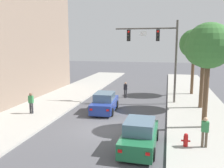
{
  "coord_description": "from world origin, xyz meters",
  "views": [
    {
      "loc": [
        3.92,
        -14.73,
        5.57
      ],
      "look_at": [
        -0.92,
        6.21,
        2.0
      ],
      "focal_mm": 39.01,
      "sensor_mm": 36.0,
      "label": 1
    }
  ],
  "objects_px": {
    "fire_hydrant": "(186,140)",
    "street_tree_third": "(194,44)",
    "pedestrian_sidewalk_left_walker": "(31,102)",
    "car_following_green": "(140,135)",
    "street_tree_nearest": "(209,47)",
    "pedestrian_crossing_road": "(125,89)",
    "pedestrian_sidewalk_right_walker": "(205,131)",
    "traffic_signal_mast": "(159,47)",
    "street_tree_second": "(204,48)",
    "car_lead_blue": "(105,103)"
  },
  "relations": [
    {
      "from": "fire_hydrant",
      "to": "street_tree_third",
      "type": "xyz_separation_m",
      "value": [
        1.55,
        14.57,
        5.01
      ]
    },
    {
      "from": "fire_hydrant",
      "to": "pedestrian_sidewalk_left_walker",
      "type": "bearing_deg",
      "value": 161.76
    },
    {
      "from": "car_following_green",
      "to": "pedestrian_sidewalk_left_walker",
      "type": "height_order",
      "value": "pedestrian_sidewalk_left_walker"
    },
    {
      "from": "pedestrian_sidewalk_left_walker",
      "to": "street_tree_nearest",
      "type": "bearing_deg",
      "value": -1.44
    },
    {
      "from": "fire_hydrant",
      "to": "street_tree_nearest",
      "type": "height_order",
      "value": "street_tree_nearest"
    },
    {
      "from": "pedestrian_crossing_road",
      "to": "street_tree_nearest",
      "type": "bearing_deg",
      "value": -50.87
    },
    {
      "from": "pedestrian_sidewalk_right_walker",
      "to": "street_tree_third",
      "type": "distance_m",
      "value": 15.15
    },
    {
      "from": "traffic_signal_mast",
      "to": "street_tree_second",
      "type": "bearing_deg",
      "value": -21.02
    },
    {
      "from": "pedestrian_crossing_road",
      "to": "street_tree_nearest",
      "type": "relative_size",
      "value": 0.24
    },
    {
      "from": "traffic_signal_mast",
      "to": "pedestrian_sidewalk_left_walker",
      "type": "height_order",
      "value": "traffic_signal_mast"
    },
    {
      "from": "car_lead_blue",
      "to": "street_tree_nearest",
      "type": "xyz_separation_m",
      "value": [
        7.45,
        -2.71,
        4.67
      ]
    },
    {
      "from": "street_tree_nearest",
      "to": "street_tree_third",
      "type": "bearing_deg",
      "value": 89.06
    },
    {
      "from": "traffic_signal_mast",
      "to": "street_tree_second",
      "type": "distance_m",
      "value": 3.99
    },
    {
      "from": "street_tree_nearest",
      "to": "street_tree_third",
      "type": "height_order",
      "value": "street_tree_third"
    },
    {
      "from": "street_tree_second",
      "to": "car_lead_blue",
      "type": "bearing_deg",
      "value": -162.34
    },
    {
      "from": "pedestrian_sidewalk_left_walker",
      "to": "street_tree_second",
      "type": "xyz_separation_m",
      "value": [
        13.18,
        4.89,
        4.17
      ]
    },
    {
      "from": "car_lead_blue",
      "to": "pedestrian_sidewalk_right_walker",
      "type": "xyz_separation_m",
      "value": [
        7.03,
        -6.04,
        0.34
      ]
    },
    {
      "from": "traffic_signal_mast",
      "to": "car_following_green",
      "type": "relative_size",
      "value": 1.76
    },
    {
      "from": "street_tree_second",
      "to": "street_tree_third",
      "type": "height_order",
      "value": "street_tree_third"
    },
    {
      "from": "pedestrian_sidewalk_left_walker",
      "to": "street_tree_third",
      "type": "distance_m",
      "value": 17.46
    },
    {
      "from": "pedestrian_sidewalk_left_walker",
      "to": "street_tree_third",
      "type": "bearing_deg",
      "value": 39.83
    },
    {
      "from": "fire_hydrant",
      "to": "street_tree_nearest",
      "type": "xyz_separation_m",
      "value": [
        1.37,
        3.44,
        4.89
      ]
    },
    {
      "from": "car_lead_blue",
      "to": "pedestrian_crossing_road",
      "type": "height_order",
      "value": "pedestrian_crossing_road"
    },
    {
      "from": "pedestrian_crossing_road",
      "to": "street_tree_second",
      "type": "xyz_separation_m",
      "value": [
        7.05,
        -2.97,
        4.32
      ]
    },
    {
      "from": "pedestrian_crossing_road",
      "to": "pedestrian_sidewalk_right_walker",
      "type": "distance_m",
      "value": 13.08
    },
    {
      "from": "car_following_green",
      "to": "street_tree_second",
      "type": "bearing_deg",
      "value": 65.32
    },
    {
      "from": "pedestrian_sidewalk_left_walker",
      "to": "pedestrian_sidewalk_right_walker",
      "type": "relative_size",
      "value": 1.0
    },
    {
      "from": "car_lead_blue",
      "to": "pedestrian_sidewalk_left_walker",
      "type": "height_order",
      "value": "pedestrian_sidewalk_left_walker"
    },
    {
      "from": "pedestrian_sidewalk_left_walker",
      "to": "fire_hydrant",
      "type": "relative_size",
      "value": 2.28
    },
    {
      "from": "pedestrian_crossing_road",
      "to": "pedestrian_sidewalk_left_walker",
      "type": "bearing_deg",
      "value": -127.97
    },
    {
      "from": "street_tree_nearest",
      "to": "street_tree_second",
      "type": "distance_m",
      "value": 5.23
    },
    {
      "from": "car_lead_blue",
      "to": "pedestrian_sidewalk_right_walker",
      "type": "relative_size",
      "value": 2.64
    },
    {
      "from": "pedestrian_crossing_road",
      "to": "street_tree_third",
      "type": "xyz_separation_m",
      "value": [
        6.83,
        2.96,
        4.61
      ]
    },
    {
      "from": "traffic_signal_mast",
      "to": "pedestrian_sidewalk_right_walker",
      "type": "height_order",
      "value": "traffic_signal_mast"
    },
    {
      "from": "pedestrian_sidewalk_left_walker",
      "to": "fire_hydrant",
      "type": "xyz_separation_m",
      "value": [
        11.41,
        -3.76,
        -0.56
      ]
    },
    {
      "from": "traffic_signal_mast",
      "to": "car_lead_blue",
      "type": "bearing_deg",
      "value": -136.37
    },
    {
      "from": "street_tree_nearest",
      "to": "pedestrian_sidewalk_right_walker",
      "type": "bearing_deg",
      "value": -97.21
    },
    {
      "from": "fire_hydrant",
      "to": "street_tree_third",
      "type": "distance_m",
      "value": 15.49
    },
    {
      "from": "car_following_green",
      "to": "pedestrian_sidewalk_right_walker",
      "type": "distance_m",
      "value": 3.42
    },
    {
      "from": "traffic_signal_mast",
      "to": "fire_hydrant",
      "type": "relative_size",
      "value": 10.42
    },
    {
      "from": "fire_hydrant",
      "to": "car_lead_blue",
      "type": "bearing_deg",
      "value": 134.67
    },
    {
      "from": "pedestrian_sidewalk_left_walker",
      "to": "pedestrian_sidewalk_right_walker",
      "type": "bearing_deg",
      "value": -16.45
    },
    {
      "from": "car_following_green",
      "to": "pedestrian_crossing_road",
      "type": "bearing_deg",
      "value": 103.41
    },
    {
      "from": "car_lead_blue",
      "to": "car_following_green",
      "type": "height_order",
      "value": "same"
    },
    {
      "from": "pedestrian_crossing_road",
      "to": "street_tree_second",
      "type": "distance_m",
      "value": 8.79
    },
    {
      "from": "pedestrian_sidewalk_left_walker",
      "to": "street_tree_second",
      "type": "height_order",
      "value": "street_tree_second"
    },
    {
      "from": "car_following_green",
      "to": "fire_hydrant",
      "type": "distance_m",
      "value": 2.46
    },
    {
      "from": "car_following_green",
      "to": "pedestrian_sidewalk_left_walker",
      "type": "relative_size",
      "value": 2.6
    },
    {
      "from": "pedestrian_crossing_road",
      "to": "fire_hydrant",
      "type": "xyz_separation_m",
      "value": [
        5.28,
        -11.61,
        -0.41
      ]
    },
    {
      "from": "pedestrian_sidewalk_left_walker",
      "to": "traffic_signal_mast",
      "type": "bearing_deg",
      "value": 33.75
    }
  ]
}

